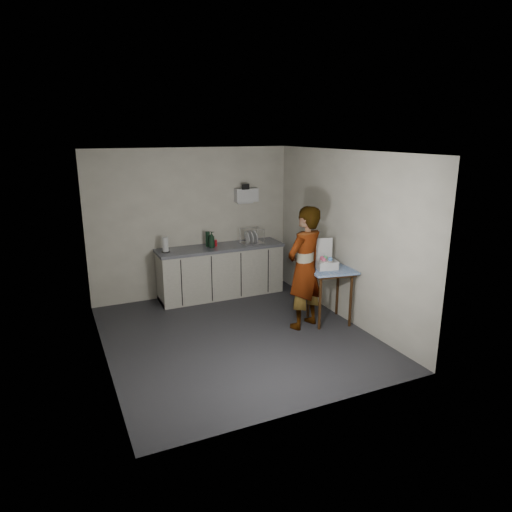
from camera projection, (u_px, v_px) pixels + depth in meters
name	position (u px, v px, depth m)	size (l,w,h in m)	color
ground	(236.00, 336.00, 6.59)	(4.00, 4.00, 0.00)	#25252A
wall_back	(193.00, 223.00, 7.99)	(3.60, 0.02, 2.60)	#B0AB9A
wall_right	(344.00, 237.00, 6.97)	(0.02, 4.00, 2.60)	#B0AB9A
wall_left	(99.00, 264.00, 5.53)	(0.02, 4.00, 2.60)	#B0AB9A
ceiling	(234.00, 152.00, 5.91)	(3.60, 4.00, 0.01)	white
kitchen_counter	(221.00, 272.00, 8.13)	(2.24, 0.62, 0.91)	black
wall_shelf	(246.00, 195.00, 8.22)	(0.42, 0.18, 0.37)	silver
side_table	(330.00, 275.00, 6.90)	(0.78, 0.78, 0.86)	#3B230D
standing_man	(305.00, 268.00, 6.69)	(0.67, 0.44, 1.84)	#B2A593
soap_bottle	(212.00, 240.00, 7.87)	(0.11, 0.11, 0.29)	black
soda_can	(215.00, 243.00, 8.00)	(0.06, 0.06, 0.11)	red
dark_bottle	(208.00, 239.00, 7.96)	(0.08, 0.08, 0.27)	black
paper_towel	(165.00, 245.00, 7.58)	(0.14, 0.14, 0.25)	black
dish_rack	(252.00, 240.00, 8.17)	(0.40, 0.30, 0.28)	silver
bakery_box	(325.00, 262.00, 6.88)	(0.37, 0.37, 0.43)	silver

